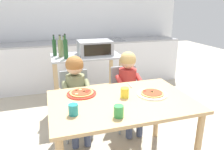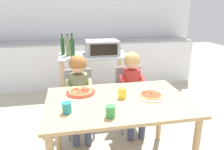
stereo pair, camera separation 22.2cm
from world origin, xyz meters
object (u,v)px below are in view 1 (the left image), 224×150
object	(u,v)px
child_in_olive_shirt	(76,87)
child_in_red_shirt	(129,82)
serving_spoon	(130,85)
bottle_brown_beer	(61,48)
bottle_slim_sauce	(54,47)
toaster_oven	(95,48)
pizza_plate_white	(152,94)
pizza_plate_red_rimmed	(82,93)
bottle_dark_olive_oil	(66,49)
dining_chair_right	(125,93)
bottle_tall_green_wine	(64,47)
kitchen_island_cart	(87,75)
dining_chair_left	(76,99)
dining_table	(121,109)
drinking_cup_green	(119,111)
drinking_cup_teal	(73,110)
drinking_cup_yellow	(125,93)

from	to	relation	value
child_in_olive_shirt	child_in_red_shirt	xyz separation A→B (m)	(0.66, -0.00, -0.00)
child_in_olive_shirt	serving_spoon	xyz separation A→B (m)	(0.54, -0.30, 0.07)
bottle_brown_beer	bottle_slim_sauce	bearing A→B (deg)	127.46
toaster_oven	child_in_olive_shirt	size ratio (longest dim) A/B	0.47
pizza_plate_white	child_in_olive_shirt	bearing A→B (deg)	137.14
bottle_brown_beer	pizza_plate_red_rimmed	xyz separation A→B (m)	(0.10, -1.07, -0.26)
toaster_oven	child_in_red_shirt	size ratio (longest dim) A/B	0.47
pizza_plate_red_rimmed	bottle_dark_olive_oil	bearing A→B (deg)	92.75
toaster_oven	dining_chair_right	xyz separation A→B (m)	(0.27, -0.57, -0.52)
bottle_tall_green_wine	bottle_brown_beer	distance (m)	0.13
kitchen_island_cart	pizza_plate_red_rimmed	xyz separation A→B (m)	(-0.25, -1.07, 0.16)
bottle_slim_sauce	pizza_plate_red_rimmed	size ratio (longest dim) A/B	1.03
dining_chair_right	pizza_plate_red_rimmed	distance (m)	0.88
kitchen_island_cart	dining_chair_left	distance (m)	0.63
dining_chair_right	pizza_plate_white	distance (m)	0.78
dining_table	child_in_olive_shirt	world-z (taller)	child_in_olive_shirt
bottle_dark_olive_oil	dining_chair_left	distance (m)	0.70
kitchen_island_cart	bottle_brown_beer	bearing A→B (deg)	-179.72
bottle_brown_beer	drinking_cup_green	distance (m)	1.65
toaster_oven	dining_table	xyz separation A→B (m)	(-0.05, -1.32, -0.35)
bottle_dark_olive_oil	pizza_plate_red_rimmed	distance (m)	0.98
serving_spoon	toaster_oven	bearing A→B (deg)	99.13
bottle_dark_olive_oil	pizza_plate_white	size ratio (longest dim) A/B	1.16
child_in_olive_shirt	drinking_cup_teal	size ratio (longest dim) A/B	11.14
pizza_plate_white	serving_spoon	world-z (taller)	pizza_plate_white
child_in_olive_shirt	serving_spoon	size ratio (longest dim) A/B	7.28
child_in_red_shirt	dining_chair_left	bearing A→B (deg)	169.70
child_in_red_shirt	dining_table	bearing A→B (deg)	-117.42
bottle_dark_olive_oil	kitchen_island_cart	bearing A→B (deg)	24.13
toaster_oven	pizza_plate_red_rimmed	distance (m)	1.17
kitchen_island_cart	drinking_cup_yellow	world-z (taller)	kitchen_island_cart
drinking_cup_green	serving_spoon	distance (m)	0.71
dining_table	bottle_slim_sauce	bearing A→B (deg)	110.00
pizza_plate_red_rimmed	child_in_olive_shirt	bearing A→B (deg)	90.03
dining_chair_left	drinking_cup_yellow	world-z (taller)	drinking_cup_yellow
drinking_cup_yellow	drinking_cup_teal	bearing A→B (deg)	-158.46
bottle_tall_green_wine	dining_table	xyz separation A→B (m)	(0.38, -1.43, -0.36)
bottle_brown_beer	serving_spoon	world-z (taller)	bottle_brown_beer
drinking_cup_teal	bottle_slim_sauce	bearing A→B (deg)	91.84
dining_table	child_in_red_shirt	size ratio (longest dim) A/B	1.29
kitchen_island_cart	child_in_red_shirt	bearing A→B (deg)	-59.25
bottle_slim_sauce	child_in_red_shirt	bearing A→B (deg)	-43.05
child_in_olive_shirt	drinking_cup_green	distance (m)	0.96
kitchen_island_cart	drinking_cup_green	bearing A→B (deg)	-91.72
bottle_brown_beer	bottle_dark_olive_oil	bearing A→B (deg)	-65.89
child_in_olive_shirt	serving_spoon	bearing A→B (deg)	-29.15
bottle_slim_sauce	pizza_plate_white	xyz separation A→B (m)	(0.84, -1.39, -0.26)
drinking_cup_green	serving_spoon	xyz separation A→B (m)	(0.34, 0.62, -0.04)
bottle_brown_beer	dining_chair_right	world-z (taller)	bottle_brown_beer
bottle_slim_sauce	drinking_cup_green	distance (m)	1.77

